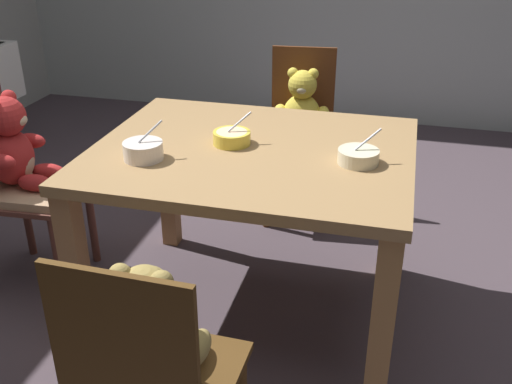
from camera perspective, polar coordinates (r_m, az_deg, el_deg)
ground_plane at (r=2.59m, az=-0.28°, el=-11.46°), size 5.20×5.20×0.04m
dining_table at (r=2.25m, az=-0.32°, el=1.58°), size 1.17×0.96×0.74m
teddy_chair_near_front at (r=1.56m, az=-9.98°, el=-15.20°), size 0.40×0.39×0.87m
teddy_chair_near_left at (r=2.71m, az=-21.84°, el=2.50°), size 0.42×0.41×0.89m
teddy_chair_far_center at (r=3.12m, az=4.36°, el=7.00°), size 0.40×0.41×0.88m
porridge_bowl_white_near_left at (r=2.13m, az=-10.76°, el=3.97°), size 0.14×0.14×0.13m
porridge_bowl_yellow_center at (r=2.23m, az=-2.33°, el=5.25°), size 0.14×0.14×0.12m
porridge_bowl_cream_near_right at (r=2.10m, az=9.78°, el=3.41°), size 0.14×0.14×0.12m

